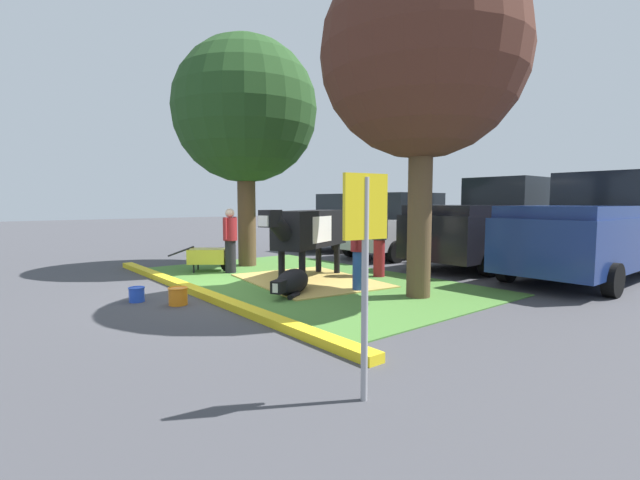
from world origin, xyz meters
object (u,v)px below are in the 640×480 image
shade_tree_left (245,111)px  parking_sign (365,242)px  calf_lying (292,282)px  pickup_truck_black (491,225)px  cow_holstein (309,230)px  person_visitor_near (379,238)px  wheelbarrow (209,256)px  sedan_blue (403,225)px  pickup_truck_maroon (592,230)px  shade_tree_right (423,56)px  person_visitor_far (230,239)px  bucket_blue (137,294)px  person_handler (359,249)px  sedan_silver (352,222)px  bucket_orange (178,296)px

shade_tree_left → parking_sign: bearing=-22.8°
calf_lying → pickup_truck_black: (0.22, 6.57, 0.88)m
cow_holstein → person_visitor_near: (0.70, 1.51, -0.21)m
parking_sign → wheelbarrow: bearing=164.9°
person_visitor_near → sedan_blue: sedan_blue is taller
shade_tree_left → wheelbarrow: size_ratio=4.18×
shade_tree_left → pickup_truck_maroon: (6.64, 5.04, -3.01)m
person_visitor_near → shade_tree_left: bearing=-157.2°
shade_tree_right → person_visitor_far: bearing=-163.5°
parking_sign → pickup_truck_maroon: pickup_truck_maroon is taller
wheelbarrow → bucket_blue: bearing=-46.6°
person_handler → pickup_truck_maroon: 5.55m
person_visitor_near → sedan_blue: (-2.28, 3.53, 0.06)m
person_visitor_far → sedan_silver: 6.59m
calf_lying → pickup_truck_maroon: bearing=65.7°
shade_tree_right → person_handler: size_ratio=3.94×
bucket_blue → sedan_blue: 8.81m
pickup_truck_black → bucket_blue: bearing=-99.2°
sedan_blue → person_visitor_far: bearing=-93.7°
bucket_orange → sedan_blue: bearing=104.0°
shade_tree_left → parking_sign: 8.89m
person_visitor_far → person_handler: bearing=14.3°
person_visitor_far → sedan_blue: bearing=86.3°
person_visitor_far → wheelbarrow: size_ratio=1.09×
wheelbarrow → bucket_orange: size_ratio=4.34×
calf_lying → bucket_orange: bearing=-106.0°
calf_lying → shade_tree_right: bearing=45.6°
shade_tree_left → cow_holstein: bearing=-0.8°
parking_sign → sedan_silver: bearing=137.3°
shade_tree_left → pickup_truck_black: (4.03, 5.34, -3.01)m
person_visitor_near → calf_lying: bearing=-83.2°
person_handler → person_visitor_far: size_ratio=0.98×
parking_sign → pickup_truck_black: (-3.77, 8.62, -0.28)m
pickup_truck_maroon → person_visitor_far: bearing=-134.2°
cow_holstein → bucket_blue: bearing=-93.6°
shade_tree_right → cow_holstein: (-2.65, -0.47, -3.14)m
person_visitor_near → parking_sign: bearing=-47.8°
bucket_orange → wheelbarrow: bearing=146.8°
bucket_blue → sedan_blue: (-1.36, 8.66, 0.85)m
person_visitor_near → sedan_silver: 6.22m
wheelbarrow → person_visitor_near: bearing=40.2°
person_visitor_near → bucket_blue: size_ratio=6.05×
cow_holstein → parking_sign: bearing=-32.9°
shade_tree_left → bucket_orange: shade_tree_left is taller
cow_holstein → person_handler: cow_holstein is taller
parking_sign → bucket_orange: 4.72m
cow_holstein → calf_lying: bearing=-49.4°
person_visitor_near → pickup_truck_maroon: pickup_truck_maroon is taller
person_visitor_far → bucket_orange: size_ratio=4.73×
bucket_blue → pickup_truck_maroon: bearing=64.9°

